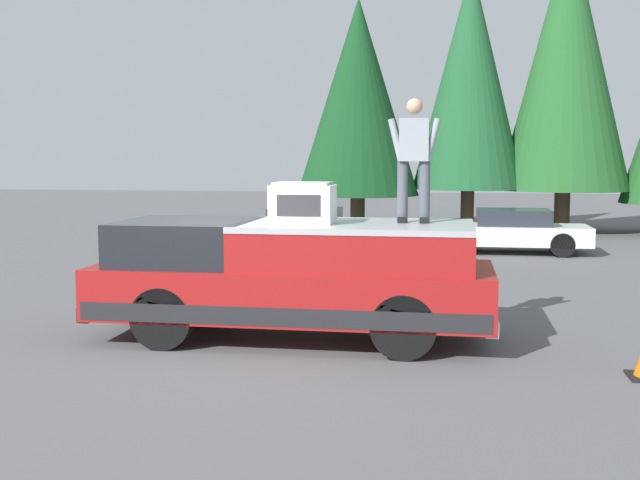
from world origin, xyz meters
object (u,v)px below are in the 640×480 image
Objects in this scene: compressor_unit at (303,203)px; parked_car_navy at (302,229)px; pickup_truck at (293,277)px; parked_car_white at (510,231)px; person_on_truck_bed at (414,157)px.

parked_car_navy is at bearing 10.76° from compressor_unit.
parked_car_white is at bearing -19.52° from pickup_truck.
parked_car_navy is at bearing 19.00° from person_on_truck_bed.
person_on_truck_bed is 10.77m from parked_car_navy.
parked_car_navy is at bearing 10.02° from pickup_truck.
parked_car_white is (10.34, -2.09, -1.97)m from person_on_truck_bed.
compressor_unit is 0.20× the size of parked_car_navy.
parked_car_navy is (-0.33, 5.53, 0.00)m from parked_car_white.
compressor_unit reaches higher than pickup_truck.
parked_car_white is at bearing -86.57° from parked_car_navy.
person_on_truck_bed is at bearing 168.59° from parked_car_white.
compressor_unit is 10.64m from parked_car_navy.
pickup_truck is 10.36m from parked_car_navy.
pickup_truck is 6.60× the size of compressor_unit.
parked_car_white and parked_car_navy have the same top height.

